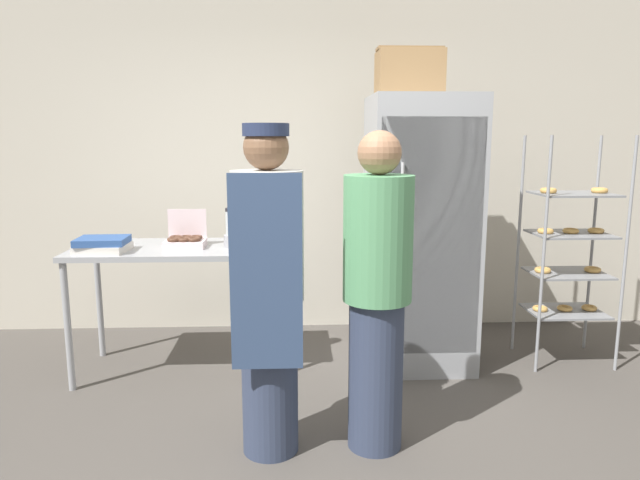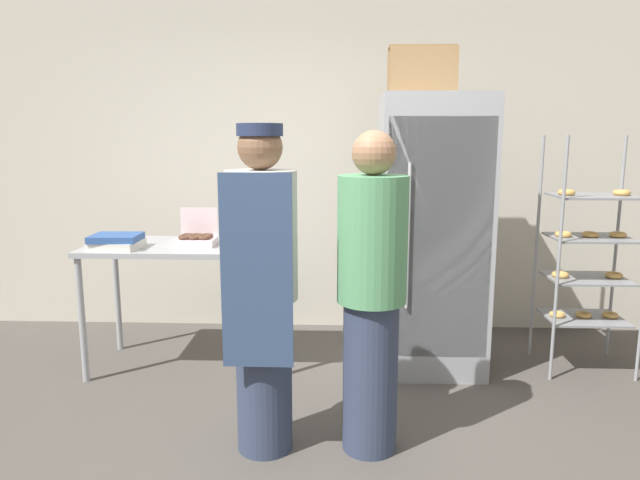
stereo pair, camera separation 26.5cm
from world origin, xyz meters
TOP-DOWN VIEW (x-y plane):
  - back_wall at (0.00, 2.37)m, footprint 6.40×0.12m
  - refrigerator at (0.80, 1.47)m, footprint 0.72×0.70m
  - baking_rack at (1.88, 1.46)m, footprint 0.59×0.46m
  - prep_counter at (-0.96, 1.38)m, footprint 1.20×0.67m
  - donut_box at (-0.81, 1.35)m, footprint 0.26×0.20m
  - blender_pitcher at (-0.48, 1.35)m, footprint 0.14×0.14m
  - binder_stack at (-1.31, 1.22)m, footprint 0.33×0.28m
  - cardboard_storage_box at (0.71, 1.54)m, footprint 0.44×0.30m
  - person_baker at (-0.21, 0.31)m, footprint 0.35×0.37m
  - person_customer at (0.34, 0.33)m, footprint 0.35×0.35m

SIDE VIEW (x-z plane):
  - prep_counter at x=-0.96m, z-range 0.34..1.22m
  - baking_rack at x=1.88m, z-range -0.01..1.61m
  - person_customer at x=0.34m, z-range 0.02..1.66m
  - person_baker at x=-0.21m, z-range 0.03..1.71m
  - binder_stack at x=-1.31m, z-range 0.88..0.97m
  - donut_box at x=-0.81m, z-range 0.81..1.05m
  - refrigerator at x=0.80m, z-range 0.00..1.89m
  - blender_pitcher at x=-0.48m, z-range 0.87..1.13m
  - back_wall at x=0.00m, z-range 0.00..2.83m
  - cardboard_storage_box at x=0.71m, z-range 1.88..2.20m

